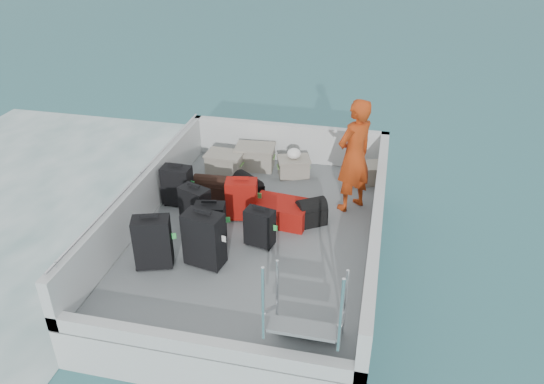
{
  "coord_description": "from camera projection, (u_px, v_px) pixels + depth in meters",
  "views": [
    {
      "loc": [
        1.68,
        -6.29,
        5.0
      ],
      "look_at": [
        0.14,
        0.53,
        1.0
      ],
      "focal_mm": 35.0,
      "sensor_mm": 36.0,
      "label": 1
    }
  ],
  "objects": [
    {
      "name": "ground",
      "position": [
        256.0,
        264.0,
        8.12
      ],
      "size": [
        160.0,
        160.0,
        0.0
      ],
      "primitive_type": "plane",
      "color": "#194B57",
      "rests_on": "ground"
    },
    {
      "name": "suitcase_4",
      "position": [
        211.0,
        224.0,
        7.42
      ],
      "size": [
        0.45,
        0.31,
        0.62
      ],
      "primitive_type": "cube",
      "rotation": [
        0.0,
        0.0,
        0.16
      ],
      "color": "black",
      "rests_on": "deck"
    },
    {
      "name": "white_bag",
      "position": [
        294.0,
        155.0,
        9.12
      ],
      "size": [
        0.24,
        0.24,
        0.18
      ],
      "primitive_type": "ellipsoid",
      "color": "white",
      "rests_on": "crate_2"
    },
    {
      "name": "suitcase_0",
      "position": [
        153.0,
        243.0,
        6.91
      ],
      "size": [
        0.54,
        0.41,
        0.74
      ],
      "primitive_type": "cube",
      "rotation": [
        0.0,
        0.0,
        0.31
      ],
      "color": "black",
      "rests_on": "deck"
    },
    {
      "name": "deck",
      "position": [
        255.0,
        231.0,
        7.82
      ],
      "size": [
        3.3,
        4.7,
        0.02
      ],
      "primitive_type": "cube",
      "color": "slate",
      "rests_on": "ferry_hull"
    },
    {
      "name": "crate_2",
      "position": [
        294.0,
        168.0,
        9.24
      ],
      "size": [
        0.6,
        0.5,
        0.31
      ],
      "primitive_type": "cube",
      "rotation": [
        0.0,
        0.0,
        0.34
      ],
      "color": "gray",
      "rests_on": "deck"
    },
    {
      "name": "crate_1",
      "position": [
        255.0,
        158.0,
        9.49
      ],
      "size": [
        0.68,
        0.5,
        0.39
      ],
      "primitive_type": "cube",
      "rotation": [
        0.0,
        0.0,
        0.08
      ],
      "color": "gray",
      "rests_on": "deck"
    },
    {
      "name": "suitcase_7",
      "position": [
        260.0,
        228.0,
        7.37
      ],
      "size": [
        0.44,
        0.31,
        0.57
      ],
      "primitive_type": "cube",
      "rotation": [
        0.0,
        0.0,
        -0.22
      ],
      "color": "black",
      "rests_on": "deck"
    },
    {
      "name": "suitcase_2",
      "position": [
        177.0,
        186.0,
        8.32
      ],
      "size": [
        0.46,
        0.28,
        0.65
      ],
      "primitive_type": "cube",
      "rotation": [
        0.0,
        0.0,
        -0.01
      ],
      "color": "black",
      "rests_on": "deck"
    },
    {
      "name": "deck_fittings",
      "position": [
        273.0,
        224.0,
        7.29
      ],
      "size": [
        3.6,
        5.0,
        0.9
      ],
      "color": "#B7BCBC",
      "rests_on": "deck"
    },
    {
      "name": "crate_3",
      "position": [
        364.0,
        175.0,
        9.02
      ],
      "size": [
        0.6,
        0.5,
        0.31
      ],
      "primitive_type": "cube",
      "rotation": [
        0.0,
        0.0,
        0.34
      ],
      "color": "gray",
      "rests_on": "deck"
    },
    {
      "name": "suitcase_1",
      "position": [
        195.0,
        207.0,
        7.76
      ],
      "size": [
        0.49,
        0.39,
        0.65
      ],
      "primitive_type": "cube",
      "rotation": [
        0.0,
        0.0,
        -0.38
      ],
      "color": "black",
      "rests_on": "deck"
    },
    {
      "name": "crate_0",
      "position": [
        225.0,
        164.0,
        9.31
      ],
      "size": [
        0.62,
        0.45,
        0.36
      ],
      "primitive_type": "cube",
      "rotation": [
        0.0,
        0.0,
        -0.06
      ],
      "color": "gray",
      "rests_on": "deck"
    },
    {
      "name": "duffel_1",
      "position": [
        248.0,
        189.0,
        8.56
      ],
      "size": [
        0.58,
        0.55,
        0.32
      ],
      "primitive_type": null,
      "rotation": [
        0.0,
        0.0,
        -0.67
      ],
      "color": "black",
      "rests_on": "deck"
    },
    {
      "name": "yellow_bag",
      "position": [
        364.0,
        178.0,
        9.02
      ],
      "size": [
        0.28,
        0.26,
        0.22
      ],
      "primitive_type": "ellipsoid",
      "color": "gold",
      "rests_on": "deck"
    },
    {
      "name": "suitcase_5",
      "position": [
        242.0,
        200.0,
        7.97
      ],
      "size": [
        0.5,
        0.35,
        0.64
      ],
      "primitive_type": "cube",
      "rotation": [
        0.0,
        0.0,
        0.17
      ],
      "color": "maroon",
      "rests_on": "deck"
    },
    {
      "name": "duffel_2",
      "position": [
        311.0,
        214.0,
        7.92
      ],
      "size": [
        0.52,
        0.48,
        0.32
      ],
      "primitive_type": null,
      "rotation": [
        0.0,
        0.0,
        0.58
      ],
      "color": "black",
      "rests_on": "deck"
    },
    {
      "name": "passenger",
      "position": [
        354.0,
        156.0,
        7.96
      ],
      "size": [
        0.76,
        0.78,
        1.79
      ],
      "primitive_type": "imported",
      "rotation": [
        0.0,
        0.0,
        -2.29
      ],
      "color": "#ED4A16",
      "rests_on": "deck"
    },
    {
      "name": "ferry_hull",
      "position": [
        255.0,
        248.0,
        7.97
      ],
      "size": [
        3.6,
        5.0,
        0.6
      ],
      "primitive_type": "cube",
      "color": "silver",
      "rests_on": "ground"
    },
    {
      "name": "suitcase_8",
      "position": [
        281.0,
        212.0,
        7.97
      ],
      "size": [
        0.87,
        0.62,
        0.32
      ],
      "primitive_type": "cube",
      "rotation": [
        0.0,
        0.0,
        1.46
      ],
      "color": "maroon",
      "rests_on": "deck"
    },
    {
      "name": "duffel_0",
      "position": [
        211.0,
        190.0,
        8.55
      ],
      "size": [
        0.56,
        0.33,
        0.32
      ],
      "primitive_type": null,
      "rotation": [
        0.0,
        0.0,
        0.06
      ],
      "color": "black",
      "rests_on": "deck"
    },
    {
      "name": "suitcase_3",
      "position": [
        204.0,
        240.0,
        6.94
      ],
      "size": [
        0.56,
        0.39,
        0.78
      ],
      "primitive_type": "cube",
      "rotation": [
        0.0,
        0.0,
        -0.19
      ],
      "color": "black",
      "rests_on": "deck"
    }
  ]
}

